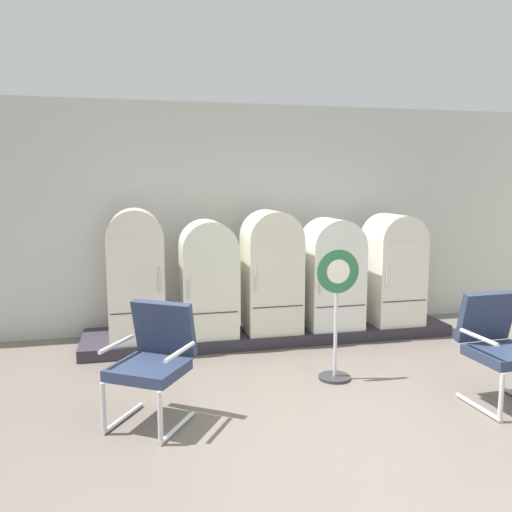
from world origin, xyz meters
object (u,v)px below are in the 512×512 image
object	(u,v)px
refrigerator_1	(208,275)
refrigerator_3	(332,270)
refrigerator_0	(136,271)
refrigerator_2	(271,268)
sign_stand	(336,320)
armchair_left	(154,356)
refrigerator_4	(393,266)
armchair_right	(498,342)

from	to	relation	value
refrigerator_1	refrigerator_3	xyz separation A→B (m)	(1.58, 0.02, -0.01)
refrigerator_0	refrigerator_2	size ratio (longest dim) A/B	1.03
refrigerator_0	sign_stand	xyz separation A→B (m)	(1.93, -1.41, -0.33)
refrigerator_3	armchair_left	xyz separation A→B (m)	(-2.30, -1.92, -0.30)
refrigerator_2	refrigerator_3	bearing A→B (deg)	0.30
refrigerator_0	refrigerator_1	distance (m)	0.85
refrigerator_4	armchair_right	size ratio (longest dim) A/B	1.44
armchair_right	sign_stand	distance (m)	1.47
refrigerator_0	refrigerator_4	world-z (taller)	refrigerator_0
armchair_left	sign_stand	world-z (taller)	sign_stand
refrigerator_2	sign_stand	xyz separation A→B (m)	(0.30, -1.41, -0.30)
refrigerator_2	refrigerator_3	world-z (taller)	refrigerator_2
refrigerator_3	sign_stand	bearing A→B (deg)	-109.42
refrigerator_4	armchair_right	distance (m)	2.29
refrigerator_0	refrigerator_3	xyz separation A→B (m)	(2.42, -0.00, -0.09)
refrigerator_0	armchair_left	world-z (taller)	refrigerator_0
armchair_left	refrigerator_0	bearing A→B (deg)	93.69
refrigerator_4	sign_stand	size ratio (longest dim) A/B	1.07
refrigerator_1	sign_stand	bearing A→B (deg)	-52.00
refrigerator_0	refrigerator_2	distance (m)	1.63
refrigerator_1	refrigerator_4	distance (m)	2.44
refrigerator_3	refrigerator_4	xyz separation A→B (m)	(0.86, 0.01, 0.03)
refrigerator_1	armchair_right	xyz separation A→B (m)	(2.29, -2.22, -0.31)
refrigerator_0	armchair_right	bearing A→B (deg)	-35.68
refrigerator_0	armchair_left	xyz separation A→B (m)	(0.12, -1.93, -0.39)
refrigerator_3	refrigerator_2	bearing A→B (deg)	-179.70
armchair_left	refrigerator_3	bearing A→B (deg)	39.93
refrigerator_4	armchair_left	distance (m)	3.72
refrigerator_0	armchair_right	size ratio (longest dim) A/B	1.55
refrigerator_3	armchair_left	size ratio (longest dim) A/B	1.40
refrigerator_0	refrigerator_2	xyz separation A→B (m)	(1.63, -0.01, -0.02)
sign_stand	armchair_right	bearing A→B (deg)	-34.68
refrigerator_3	armchair_right	size ratio (longest dim) A/B	1.40
refrigerator_2	refrigerator_4	distance (m)	1.65
refrigerator_4	refrigerator_2	bearing A→B (deg)	-179.41
refrigerator_0	refrigerator_4	distance (m)	3.28
armchair_left	sign_stand	xyz separation A→B (m)	(1.80, 0.51, 0.06)
armchair_right	refrigerator_0	bearing A→B (deg)	144.32
refrigerator_1	armchair_right	size ratio (longest dim) A/B	1.41
refrigerator_3	refrigerator_4	size ratio (longest dim) A/B	0.97
refrigerator_3	refrigerator_4	bearing A→B (deg)	0.85
armchair_left	refrigerator_2	bearing A→B (deg)	51.96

